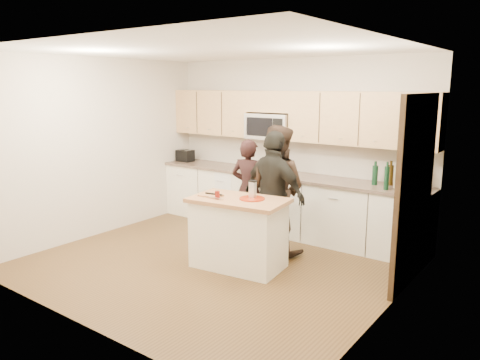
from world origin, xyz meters
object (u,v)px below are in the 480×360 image
Objects in this scene: island at (239,233)px; toaster at (185,156)px; woman_left at (248,189)px; woman_right at (274,196)px; woman_center at (276,189)px.

toaster is (-2.37, 1.57, 0.59)m from island.
woman_left is 0.90m from woman_right.
toaster is 0.16× the size of woman_center.
woman_right is at bearing -21.86° from toaster.
woman_center reaches higher than island.
island is at bearing 85.85° from woman_center.
woman_left is (-0.58, 1.03, 0.30)m from island.
toaster is at bearing -26.29° from woman_left.
island is 2.90m from toaster.
woman_left reaches higher than island.
woman_center is (0.06, 0.78, 0.43)m from island.
woman_left is (1.79, -0.54, -0.29)m from toaster.
woman_center is 1.03× the size of woman_right.
island is 0.72× the size of woman_center.
woman_right is (0.17, 0.55, 0.40)m from island.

